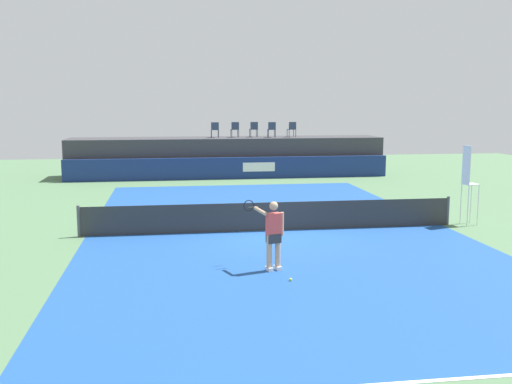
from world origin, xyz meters
TOP-DOWN VIEW (x-y plane):
  - ground_plane at (0.00, 3.00)m, footprint 48.00×48.00m
  - court_inner at (0.00, 0.00)m, footprint 12.00×22.00m
  - line_near_baseline at (0.00, -10.95)m, footprint 12.00×0.10m
  - sponsor_wall at (0.01, 13.50)m, footprint 18.00×0.22m
  - spectator_platform at (0.00, 15.30)m, footprint 18.00×2.80m
  - spectator_chair_far_left at (-0.68, 15.19)m, footprint 0.45×0.45m
  - spectator_chair_left at (0.51, 15.39)m, footprint 0.46×0.46m
  - spectator_chair_center at (1.62, 15.45)m, footprint 0.45×0.45m
  - spectator_chair_right at (2.62, 15.04)m, footprint 0.46×0.46m
  - spectator_chair_far_right at (3.83, 15.13)m, footprint 0.48×0.48m
  - umpire_chair at (6.88, -0.01)m, footprint 0.49×0.49m
  - tennis_net at (0.00, 0.00)m, footprint 12.40×0.02m
  - net_post_near at (-6.20, 0.00)m, footprint 0.10×0.10m
  - net_post_far at (6.20, 0.00)m, footprint 0.10×0.10m
  - tennis_player at (-0.78, -4.62)m, footprint 0.94×1.10m
  - tennis_ball at (-0.52, -5.61)m, footprint 0.07×0.07m

SIDE VIEW (x-z plane):
  - ground_plane at x=0.00m, z-range 0.00..0.00m
  - court_inner at x=0.00m, z-range 0.00..0.00m
  - line_near_baseline at x=0.00m, z-range 0.00..0.01m
  - tennis_ball at x=-0.52m, z-range 0.00..0.07m
  - tennis_net at x=0.00m, z-range 0.00..0.95m
  - net_post_near at x=-6.20m, z-range 0.00..1.00m
  - net_post_far at x=6.20m, z-range 0.00..1.00m
  - sponsor_wall at x=0.01m, z-range 0.00..1.20m
  - tennis_player at x=-0.78m, z-range 0.07..1.84m
  - spectator_platform at x=0.00m, z-range 0.00..2.20m
  - umpire_chair at x=6.88m, z-range 0.21..2.97m
  - spectator_chair_far_left at x=-0.68m, z-range 2.25..3.14m
  - spectator_chair_left at x=0.51m, z-range 2.25..3.14m
  - spectator_chair_center at x=1.62m, z-range 2.25..3.14m
  - spectator_chair_right at x=2.62m, z-range 2.25..3.14m
  - spectator_chair_far_right at x=3.83m, z-range 2.25..3.14m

